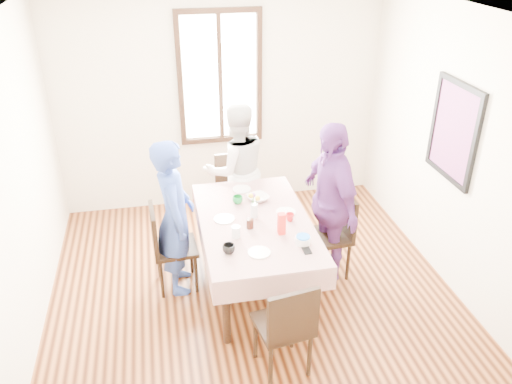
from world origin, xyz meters
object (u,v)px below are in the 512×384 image
chair_left (175,247)px  dining_table (255,254)px  chair_right (328,236)px  chair_near (283,324)px  person_right (329,203)px  person_left (175,217)px  person_far (236,169)px  chair_far (236,195)px

chair_left → dining_table: bearing=75.6°
chair_left → chair_right: size_ratio=1.00×
chair_right → chair_near: (-0.78, -1.18, 0.00)m
chair_right → person_right: (-0.02, 0.00, 0.39)m
chair_left → person_left: 0.34m
chair_near → person_left: 1.53m
person_left → person_right: size_ratio=0.94×
chair_near → chair_left: bearing=111.9°
chair_near → person_right: person_right is taller
person_left → chair_near: bearing=-148.1°
dining_table → person_left: size_ratio=1.03×
chair_left → person_far: person_far is taller
dining_table → person_right: 0.89m
chair_near → person_left: size_ratio=0.57×
person_far → dining_table: bearing=80.7°
chair_left → chair_right: same height
chair_left → chair_near: bearing=28.0°
person_left → person_right: (1.51, -0.10, 0.05)m
person_right → chair_near: bearing=-41.0°
chair_left → chair_right: (1.55, -0.10, 0.00)m
person_left → chair_far: bearing=-36.4°
person_far → person_right: person_right is taller
chair_left → chair_right: 1.56m
dining_table → person_right: bearing=3.9°
person_far → chair_far: bearing=-99.3°
dining_table → chair_far: (0.00, 1.13, 0.08)m
chair_near → person_far: size_ratio=0.57×
dining_table → chair_right: 0.78m
dining_table → person_far: size_ratio=1.04×
person_left → person_far: 1.22m
chair_left → chair_far: 1.25m
chair_left → person_left: person_left is taller
chair_left → chair_far: same height
dining_table → chair_near: chair_near is taller
person_right → chair_right: bearing=81.7°
chair_right → person_right: 0.39m
chair_right → chair_far: 1.33m
chair_far → person_right: (0.76, -1.08, 0.39)m
dining_table → person_left: person_left is taller
person_far → chair_near: bearing=80.7°
chair_left → person_far: bearing=137.7°
chair_near → person_right: (0.76, 1.18, 0.39)m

